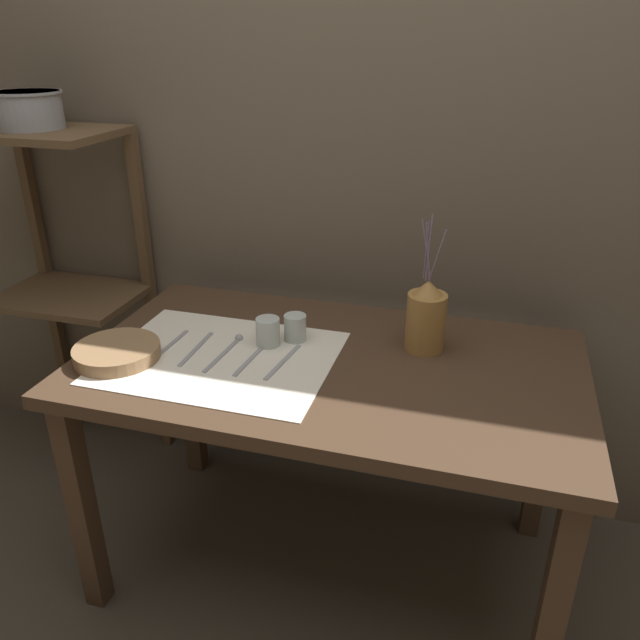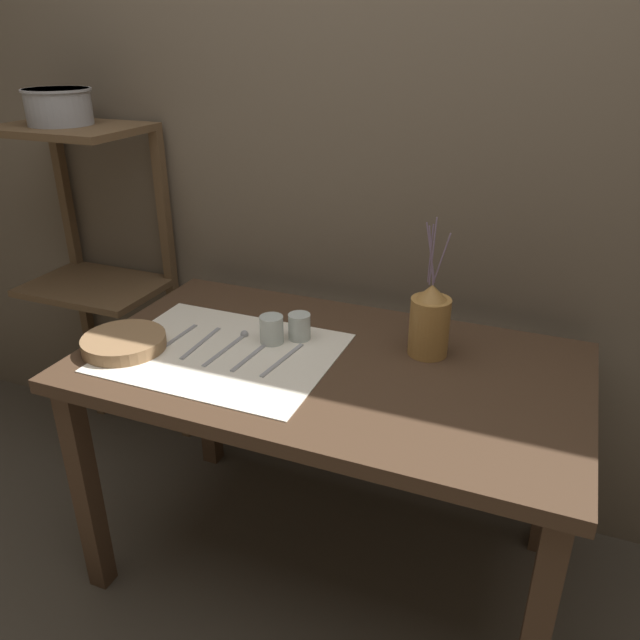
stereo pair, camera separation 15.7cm
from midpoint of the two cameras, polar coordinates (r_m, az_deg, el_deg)
name	(u,v)px [view 1 (the left image)]	position (r m, az deg, el deg)	size (l,w,h in m)	color
ground_plane	(328,562)	(2.19, -1.48, -21.30)	(12.00, 12.00, 0.00)	#473F35
stone_wall_back	(373,163)	(2.03, 2.57, 14.15)	(7.00, 0.06, 2.40)	brown
wooden_table	(329,389)	(1.77, -1.72, -6.38)	(1.38, 0.79, 0.75)	#422D1E
wooden_shelf_unit	(69,243)	(2.42, -23.70, 6.43)	(0.49, 0.36, 1.29)	brown
linen_cloth	(221,357)	(1.77, -11.57, -3.42)	(0.62, 0.49, 0.00)	silver
pitcher_with_flowers	(426,317)	(1.76, 7.17, 0.18)	(0.11, 0.11, 0.39)	olive
wooden_bowl	(117,352)	(1.84, -20.43, -2.85)	(0.24, 0.24, 0.04)	#8E6B47
glass_tumbler_near	(268,332)	(1.80, -7.28, -1.12)	(0.07, 0.07, 0.08)	#B7C1BC
glass_tumbler_far	(295,328)	(1.82, -4.76, -0.75)	(0.07, 0.07, 0.08)	#B7C1BC
fork_inner	(169,346)	(1.86, -16.05, -2.38)	(0.02, 0.21, 0.00)	#939399
fork_outer	(196,349)	(1.82, -13.69, -2.63)	(0.02, 0.21, 0.00)	#939399
spoon_inner	(232,345)	(1.82, -10.49, -2.30)	(0.03, 0.22, 0.02)	#939399
spoon_outer	(261,348)	(1.79, -7.91, -2.60)	(0.03, 0.22, 0.02)	#939399
knife_center	(283,362)	(1.72, -6.03, -3.87)	(0.04, 0.21, 0.00)	#939399
metal_pot_large	(28,109)	(2.32, -27.03, 16.81)	(0.22, 0.22, 0.11)	#939399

